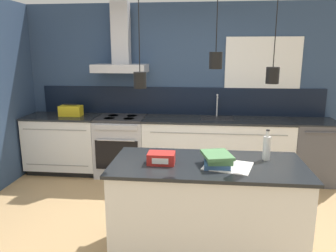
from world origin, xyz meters
TOP-DOWN VIEW (x-y plane):
  - ground_plane at (0.00, 0.00)m, footprint 16.00×16.00m
  - wall_back at (-0.05, 2.00)m, footprint 5.60×2.44m
  - counter_run_left at (-1.81, 1.69)m, footprint 1.13×0.64m
  - counter_run_sink at (0.58, 1.69)m, footprint 2.19×0.64m
  - oven_range at (-0.88, 1.69)m, footprint 0.74×0.66m
  - dishwasher at (1.99, 1.69)m, footprint 0.63×0.65m
  - kitchen_island at (0.41, -0.29)m, footprint 1.74×0.83m
  - bottle_on_island at (0.95, -0.14)m, footprint 0.07×0.07m
  - book_stack at (0.50, -0.36)m, footprint 0.30×0.34m
  - red_supply_box at (-0.00, -0.35)m, footprint 0.24×0.17m
  - paper_pile at (0.59, -0.36)m, footprint 0.48×0.44m
  - yellow_toolbox at (-1.66, 1.69)m, footprint 0.34×0.18m

SIDE VIEW (x-z plane):
  - ground_plane at x=0.00m, z-range 0.00..0.00m
  - dishwasher at x=1.99m, z-range 0.00..0.91m
  - oven_range at x=-0.88m, z-range 0.00..0.91m
  - kitchen_island at x=0.41m, z-range 0.00..0.91m
  - counter_run_left at x=-1.81m, z-range 0.01..0.92m
  - counter_run_sink at x=0.58m, z-range -0.17..1.09m
  - paper_pile at x=0.59m, z-range 0.91..0.92m
  - red_supply_box at x=0.00m, z-range 0.91..1.01m
  - book_stack at x=0.50m, z-range 0.91..1.03m
  - yellow_toolbox at x=-1.66m, z-range 0.90..1.09m
  - bottle_on_island at x=0.95m, z-range 0.88..1.17m
  - wall_back at x=-0.05m, z-range 0.06..2.66m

